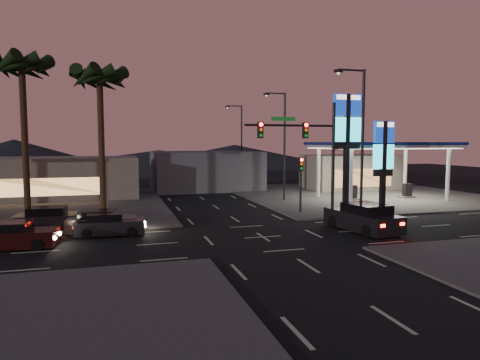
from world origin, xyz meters
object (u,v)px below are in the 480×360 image
object	(u,v)px
gas_station	(382,146)
car_lane_b_mid	(51,219)
car_lane_a_mid	(13,236)
suv_station	(363,218)
car_lane_b_front	(101,222)
pylon_sign_short	(383,153)
traffic_signal_mast	(309,146)
car_lane_a_front	(109,225)
pylon_sign_tall	(347,130)

from	to	relation	value
gas_station	car_lane_b_mid	size ratio (longest dim) A/B	2.70
car_lane_a_mid	suv_station	xyz separation A→B (m)	(19.71, -1.24, 0.16)
gas_station	car_lane_b_front	bearing A→B (deg)	-162.38
pylon_sign_short	gas_station	bearing A→B (deg)	56.31
traffic_signal_mast	car_lane_a_front	bearing A→B (deg)	174.87
car_lane_a_mid	pylon_sign_tall	bearing A→B (deg)	11.30
car_lane_b_mid	suv_station	world-z (taller)	suv_station
suv_station	car_lane_b_front	bearing A→B (deg)	165.06
pylon_sign_tall	car_lane_b_mid	size ratio (longest dim) A/B	1.99
traffic_signal_mast	pylon_sign_short	bearing A→B (deg)	19.13
pylon_sign_tall	suv_station	bearing A→B (deg)	-109.63
car_lane_a_mid	car_lane_b_mid	size ratio (longest dim) A/B	0.96
car_lane_b_front	car_lane_a_front	bearing A→B (deg)	-63.04
car_lane_a_front	car_lane_b_mid	world-z (taller)	car_lane_b_mid
car_lane_b_front	suv_station	distance (m)	16.06
gas_station	car_lane_a_mid	world-z (taller)	gas_station
pylon_sign_short	car_lane_a_front	bearing A→B (deg)	-175.87
traffic_signal_mast	suv_station	size ratio (longest dim) A/B	1.48
car_lane_a_front	car_lane_b_front	xyz separation A→B (m)	(-0.49, 0.97, 0.02)
pylon_sign_short	suv_station	world-z (taller)	pylon_sign_short
car_lane_b_mid	gas_station	bearing A→B (deg)	12.73
pylon_sign_tall	pylon_sign_short	distance (m)	3.20
car_lane_b_mid	suv_station	size ratio (longest dim) A/B	0.84
car_lane_a_front	car_lane_a_mid	bearing A→B (deg)	-157.66
car_lane_a_front	suv_station	xyz separation A→B (m)	(15.02, -3.17, 0.19)
car_lane_b_front	suv_station	size ratio (longest dim) A/B	0.79
car_lane_b_mid	suv_station	bearing A→B (deg)	-17.28
traffic_signal_mast	car_lane_a_front	distance (m)	13.15
traffic_signal_mast	car_lane_b_front	world-z (taller)	traffic_signal_mast
pylon_sign_tall	traffic_signal_mast	size ratio (longest dim) A/B	1.12
pylon_sign_tall	pylon_sign_short	size ratio (longest dim) A/B	1.29
traffic_signal_mast	suv_station	world-z (taller)	traffic_signal_mast
suv_station	car_lane_b_mid	bearing A→B (deg)	162.72
gas_station	traffic_signal_mast	distance (m)	15.82
pylon_sign_short	car_lane_b_mid	bearing A→B (deg)	177.07
car_lane_a_mid	car_lane_b_mid	xyz separation A→B (m)	(1.21, 4.51, 0.03)
pylon_sign_tall	pylon_sign_short	xyz separation A→B (m)	(2.50, -1.00, -1.74)
pylon_sign_tall	car_lane_a_mid	world-z (taller)	pylon_sign_tall
pylon_sign_short	car_lane_b_front	bearing A→B (deg)	-178.74
pylon_sign_tall	car_lane_a_front	distance (m)	18.13
car_lane_b_front	car_lane_b_mid	size ratio (longest dim) A/B	0.94
pylon_sign_short	car_lane_b_front	xyz separation A→B (m)	(-20.00, -0.44, -4.03)
pylon_sign_tall	car_lane_b_mid	world-z (taller)	pylon_sign_tall
car_lane_b_mid	car_lane_b_front	bearing A→B (deg)	-28.41
gas_station	car_lane_a_mid	bearing A→B (deg)	-159.64
suv_station	traffic_signal_mast	bearing A→B (deg)	143.12
pylon_sign_tall	traffic_signal_mast	distance (m)	6.02
pylon_sign_tall	car_lane_b_front	size ratio (longest dim) A/B	2.11
car_lane_a_front	car_lane_b_front	bearing A→B (deg)	116.96
car_lane_b_front	car_lane_b_mid	world-z (taller)	car_lane_b_mid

